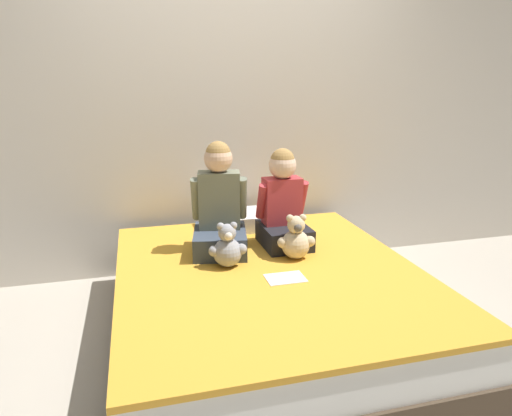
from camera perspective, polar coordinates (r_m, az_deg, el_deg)
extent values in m
plane|color=#B2A899|center=(2.79, 1.56, -15.23)|extent=(14.00, 14.00, 0.00)
cube|color=beige|center=(3.46, -3.51, 12.66)|extent=(8.00, 0.06, 2.50)
cube|color=#473828|center=(2.75, 1.58, -13.76)|extent=(1.69, 1.93, 0.17)
cube|color=white|center=(2.66, 1.61, -10.26)|extent=(1.66, 1.89, 0.21)
cube|color=gold|center=(2.61, 1.63, -7.91)|extent=(1.68, 1.91, 0.03)
cube|color=#384251|center=(2.84, -4.51, -4.13)|extent=(0.38, 0.44, 0.14)
cube|color=slate|center=(2.82, -4.62, 1.00)|extent=(0.27, 0.18, 0.35)
sphere|color=#DBAD89|center=(2.77, -4.74, 6.16)|extent=(0.17, 0.17, 0.17)
sphere|color=#A37A42|center=(2.76, -4.75, 6.78)|extent=(0.15, 0.15, 0.15)
cylinder|color=slate|center=(2.82, -7.53, 1.11)|extent=(0.08, 0.16, 0.29)
cylinder|color=slate|center=(2.82, -1.72, 1.23)|extent=(0.08, 0.16, 0.29)
cube|color=black|center=(2.94, 3.54, -3.44)|extent=(0.29, 0.36, 0.14)
cube|color=#B23338|center=(2.92, 3.25, 0.92)|extent=(0.24, 0.14, 0.30)
sphere|color=beige|center=(2.87, 3.33, 5.35)|extent=(0.17, 0.17, 0.17)
sphere|color=#A37A42|center=(2.87, 3.34, 5.95)|extent=(0.15, 0.15, 0.15)
cylinder|color=#B23338|center=(2.88, 0.71, 0.87)|extent=(0.06, 0.14, 0.24)
cylinder|color=#B23338|center=(2.97, 5.73, 1.24)|extent=(0.06, 0.14, 0.24)
sphere|color=#939399|center=(2.62, -3.58, -5.56)|extent=(0.17, 0.17, 0.17)
sphere|color=#939399|center=(2.58, -3.62, -3.10)|extent=(0.10, 0.10, 0.10)
sphere|color=beige|center=(2.54, -3.48, -3.53)|extent=(0.05, 0.05, 0.05)
sphere|color=#939399|center=(2.56, -4.46, -2.31)|extent=(0.04, 0.04, 0.04)
sphere|color=#939399|center=(2.57, -2.82, -2.21)|extent=(0.04, 0.04, 0.04)
sphere|color=#939399|center=(2.59, -5.26, -5.38)|extent=(0.06, 0.06, 0.06)
sphere|color=#939399|center=(2.61, -1.82, -5.14)|extent=(0.06, 0.06, 0.06)
sphere|color=#D1B78E|center=(2.74, 4.98, -4.55)|extent=(0.17, 0.17, 0.17)
sphere|color=#D1B78E|center=(2.70, 5.04, -2.09)|extent=(0.11, 0.11, 0.11)
sphere|color=#4C4742|center=(2.66, 5.24, -2.50)|extent=(0.05, 0.05, 0.05)
sphere|color=#D1B78E|center=(2.68, 4.26, -1.28)|extent=(0.04, 0.04, 0.04)
sphere|color=#D1B78E|center=(2.69, 5.86, -1.22)|extent=(0.04, 0.04, 0.04)
sphere|color=#D1B78E|center=(2.70, 3.37, -4.33)|extent=(0.07, 0.07, 0.07)
sphere|color=#D1B78E|center=(2.73, 6.75, -4.16)|extent=(0.07, 0.07, 0.07)
cube|color=white|center=(3.29, -2.16, -1.55)|extent=(0.52, 0.33, 0.11)
cube|color=white|center=(2.49, 3.69, -8.73)|extent=(0.21, 0.15, 0.00)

